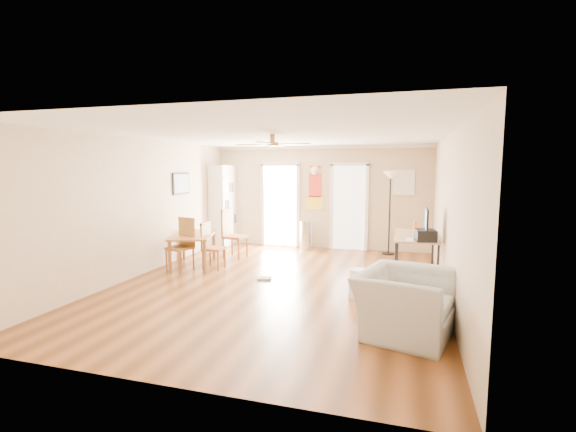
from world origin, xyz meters
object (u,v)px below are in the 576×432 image
(bookshelf, at_px, (224,205))
(computer_desk, at_px, (415,257))
(wastebasket_b, at_px, (357,289))
(dining_chair_right_a, at_px, (235,234))
(dining_chair_near, at_px, (180,245))
(trash_can, at_px, (306,235))
(dining_chair_right_b, at_px, (214,246))
(dining_table, at_px, (194,250))
(wastebasket_a, at_px, (358,279))
(torchiere_lamp, at_px, (390,213))
(armchair, at_px, (405,303))
(printer, at_px, (425,235))

(bookshelf, distance_m, computer_desk, 5.29)
(bookshelf, bearing_deg, wastebasket_b, -23.69)
(dining_chair_right_a, relative_size, wastebasket_b, 3.65)
(dining_chair_right_a, bearing_deg, dining_chair_near, 162.76)
(trash_can, bearing_deg, computer_desk, -39.01)
(dining_chair_near, height_order, wastebasket_b, dining_chair_near)
(dining_chair_right_b, bearing_deg, dining_table, 73.35)
(computer_desk, bearing_deg, dining_chair_near, -171.08)
(computer_desk, bearing_deg, wastebasket_a, -134.97)
(wastebasket_a, bearing_deg, torchiere_lamp, 82.91)
(dining_chair_right_b, relative_size, trash_can, 1.33)
(wastebasket_a, bearing_deg, bookshelf, 142.53)
(torchiere_lamp, bearing_deg, wastebasket_b, -95.50)
(bookshelf, height_order, computer_desk, bookshelf)
(computer_desk, xyz_separation_m, armchair, (-0.17, -2.69, -0.02))
(trash_can, bearing_deg, armchair, -63.17)
(wastebasket_b, bearing_deg, dining_chair_right_b, 160.56)
(dining_chair_right_b, distance_m, printer, 4.08)
(dining_chair_near, bearing_deg, wastebasket_a, 12.82)
(dining_chair_right_a, bearing_deg, torchiere_lamp, -61.89)
(dining_chair_near, bearing_deg, dining_table, 101.69)
(dining_chair_right_b, relative_size, armchair, 0.79)
(dining_chair_right_a, xyz_separation_m, computer_desk, (3.92, -0.68, -0.14))
(dining_chair_near, relative_size, armchair, 0.87)
(dining_chair_right_a, height_order, armchair, dining_chair_right_a)
(dining_table, relative_size, torchiere_lamp, 0.68)
(printer, bearing_deg, dining_chair_near, 172.86)
(printer, distance_m, wastebasket_a, 1.36)
(dining_chair_right_a, bearing_deg, trash_can, -37.35)
(computer_desk, xyz_separation_m, printer, (0.13, -0.57, 0.50))
(computer_desk, relative_size, wastebasket_b, 5.06)
(printer, xyz_separation_m, armchair, (-0.30, -2.11, -0.52))
(dining_chair_right_a, xyz_separation_m, trash_can, (1.33, 1.42, -0.19))
(bookshelf, height_order, trash_can, bookshelf)
(dining_chair_near, distance_m, wastebasket_b, 3.70)
(torchiere_lamp, xyz_separation_m, computer_desk, (0.57, -2.06, -0.58))
(dining_chair_right_b, xyz_separation_m, dining_chair_near, (-0.59, -0.31, 0.05))
(bookshelf, bearing_deg, dining_table, -62.84)
(trash_can, distance_m, wastebasket_b, 3.94)
(computer_desk, bearing_deg, printer, -77.16)
(torchiere_lamp, xyz_separation_m, wastebasket_a, (-0.37, -3.00, -0.82))
(dining_chair_near, xyz_separation_m, torchiere_lamp, (3.94, 2.76, 0.46))
(trash_can, distance_m, computer_desk, 3.33)
(trash_can, relative_size, armchair, 0.59)
(armchair, bearing_deg, dining_table, 75.46)
(trash_can, xyz_separation_m, wastebasket_b, (1.68, -3.55, -0.21))
(torchiere_lamp, bearing_deg, armchair, -85.20)
(bookshelf, xyz_separation_m, dining_chair_near, (0.33, -2.75, -0.54))
(dining_chair_right_a, distance_m, dining_chair_near, 1.51)
(dining_table, height_order, armchair, armchair)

